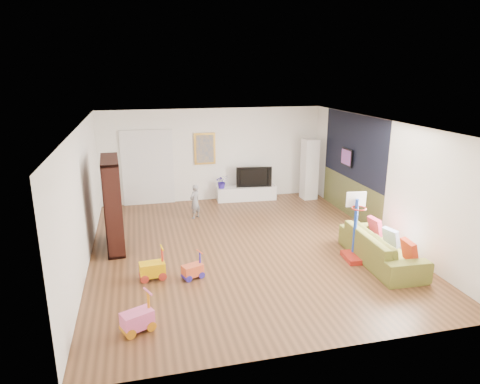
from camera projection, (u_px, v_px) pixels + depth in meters
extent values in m
cube|color=brown|center=(244.00, 247.00, 9.41)|extent=(6.50, 7.50, 0.00)
cube|color=white|center=(245.00, 124.00, 8.67)|extent=(6.50, 7.50, 0.00)
cube|color=white|center=(213.00, 155.00, 12.54)|extent=(6.50, 0.00, 2.70)
cube|color=silver|center=(315.00, 263.00, 5.54)|extent=(6.50, 0.00, 2.70)
cube|color=silver|center=(83.00, 199.00, 8.30)|extent=(0.00, 7.50, 2.70)
cube|color=silver|center=(382.00, 179.00, 9.77)|extent=(0.00, 7.50, 2.70)
cube|color=black|center=(353.00, 147.00, 10.94)|extent=(0.01, 3.20, 1.70)
cube|color=brown|center=(350.00, 197.00, 11.31)|extent=(0.01, 3.20, 1.00)
cube|color=white|center=(148.00, 169.00, 12.16)|extent=(1.45, 0.06, 2.10)
cube|color=gold|center=(205.00, 149.00, 12.39)|extent=(0.62, 0.06, 0.92)
cube|color=#7F3F8C|center=(347.00, 157.00, 11.19)|extent=(0.04, 0.56, 0.46)
cube|color=white|center=(246.00, 193.00, 12.77)|extent=(1.78, 0.53, 0.41)
cube|color=white|center=(309.00, 169.00, 12.74)|extent=(0.44, 0.44, 1.81)
cube|color=black|center=(113.00, 204.00, 9.15)|extent=(0.43, 1.38, 1.99)
imported|color=olive|center=(381.00, 247.00, 8.59)|extent=(0.94, 2.22, 0.64)
cube|color=#AB2218|center=(358.00, 228.00, 8.60)|extent=(0.54, 0.63, 1.40)
cube|color=#FFC104|center=(152.00, 264.00, 7.90)|extent=(0.49, 0.33, 0.61)
cube|color=#E95B33|center=(192.00, 266.00, 7.94)|extent=(0.43, 0.35, 0.50)
cube|color=pink|center=(137.00, 313.00, 6.30)|extent=(0.53, 0.44, 0.61)
imported|color=gray|center=(195.00, 202.00, 11.13)|extent=(0.39, 0.38, 0.90)
imported|color=black|center=(254.00, 176.00, 12.68)|extent=(1.06, 0.28, 0.61)
imported|color=#2E1D9B|center=(222.00, 181.00, 12.49)|extent=(0.37, 0.33, 0.40)
cube|color=#B32D13|center=(409.00, 251.00, 7.97)|extent=(0.14, 0.42, 0.41)
cube|color=white|center=(391.00, 237.00, 8.62)|extent=(0.18, 0.38, 0.36)
cube|color=#B42948|center=(375.00, 226.00, 9.22)|extent=(0.13, 0.39, 0.38)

